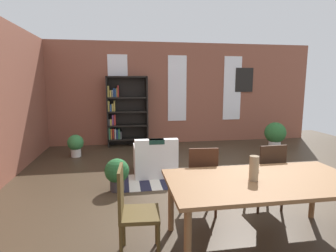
{
  "coord_description": "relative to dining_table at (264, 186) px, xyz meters",
  "views": [
    {
      "loc": [
        -1.58,
        -3.7,
        1.77
      ],
      "look_at": [
        -0.73,
        1.45,
        0.95
      ],
      "focal_mm": 29.14,
      "sensor_mm": 36.0,
      "label": 1
    }
  ],
  "objects": [
    {
      "name": "potted_plant_by_shelf",
      "position": [
        2.56,
        4.07,
        -0.26
      ],
      "size": [
        0.56,
        0.56,
        0.72
      ],
      "color": "silver",
      "rests_on": "ground"
    },
    {
      "name": "vase_on_table",
      "position": [
        -0.13,
        0.0,
        0.2
      ],
      "size": [
        0.1,
        0.1,
        0.27
      ],
      "primitive_type": "cylinder",
      "color": "#998466",
      "rests_on": "dining_table"
    },
    {
      "name": "window_pane_1",
      "position": [
        0.09,
        5.29,
        0.94
      ],
      "size": [
        0.55,
        0.02,
        1.9
      ],
      "primitive_type": "cube",
      "color": "white"
    },
    {
      "name": "potted_plant_corner",
      "position": [
        -1.62,
        1.79,
        -0.36
      ],
      "size": [
        0.4,
        0.4,
        0.54
      ],
      "color": "#333338",
      "rests_on": "ground"
    },
    {
      "name": "dining_chair_far_left",
      "position": [
        -0.48,
        0.76,
        -0.16
      ],
      "size": [
        0.43,
        0.43,
        0.95
      ],
      "color": "#3E2114",
      "rests_on": "ground"
    },
    {
      "name": "framed_picture",
      "position": [
        2.16,
        5.29,
        1.19
      ],
      "size": [
        0.56,
        0.03,
        0.72
      ],
      "primitive_type": "cube",
      "color": "black"
    },
    {
      "name": "dining_chair_far_right",
      "position": [
        0.48,
        0.76,
        -0.16
      ],
      "size": [
        0.41,
        0.41,
        0.95
      ],
      "color": "#332116",
      "rests_on": "ground"
    },
    {
      "name": "bookshelf_tall",
      "position": [
        -1.47,
        5.1,
        0.3
      ],
      "size": [
        1.13,
        0.34,
        1.96
      ],
      "color": "black",
      "rests_on": "ground"
    },
    {
      "name": "window_pane_2",
      "position": [
        1.8,
        5.29,
        0.94
      ],
      "size": [
        0.55,
        0.02,
        1.9
      ],
      "primitive_type": "cube",
      "color": "white"
    },
    {
      "name": "striped_rug",
      "position": [
        -0.96,
        2.1,
        -0.67
      ],
      "size": [
        1.3,
        0.87,
        0.01
      ],
      "color": "#1E1E33",
      "rests_on": "ground"
    },
    {
      "name": "window_pane_0",
      "position": [
        -1.61,
        5.29,
        0.94
      ],
      "size": [
        0.55,
        0.02,
        1.9
      ],
      "primitive_type": "cube",
      "color": "white"
    },
    {
      "name": "ground_plane",
      "position": [
        0.09,
        1.09,
        -0.67
      ],
      "size": [
        10.95,
        10.95,
        0.0
      ],
      "primitive_type": "plane",
      "color": "#3D2F21"
    },
    {
      "name": "dining_table",
      "position": [
        0.0,
        0.0,
        0.0
      ],
      "size": [
        2.1,
        1.06,
        0.74
      ],
      "color": "brown",
      "rests_on": "ground"
    },
    {
      "name": "potted_plant_window",
      "position": [
        -2.65,
        4.1,
        -0.36
      ],
      "size": [
        0.38,
        0.38,
        0.54
      ],
      "color": "silver",
      "rests_on": "ground"
    },
    {
      "name": "back_wall_brick",
      "position": [
        0.09,
        5.36,
        0.79
      ],
      "size": [
        8.31,
        0.12,
        2.92
      ],
      "primitive_type": "cube",
      "color": "brown",
      "rests_on": "ground"
    },
    {
      "name": "dining_chair_head_left",
      "position": [
        -1.42,
        0.01,
        -0.16
      ],
      "size": [
        0.43,
        0.43,
        0.95
      ],
      "color": "#4E3C1C",
      "rests_on": "ground"
    },
    {
      "name": "tealight_candle_0",
      "position": [
        0.04,
        0.24,
        0.09
      ],
      "size": [
        0.04,
        0.04,
        0.04
      ],
      "primitive_type": "cylinder",
      "color": "silver",
      "rests_on": "dining_table"
    },
    {
      "name": "armchair_white",
      "position": [
        -0.9,
        2.52,
        -0.39
      ],
      "size": [
        0.8,
        0.81,
        0.75
      ],
      "color": "silver",
      "rests_on": "ground"
    }
  ]
}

